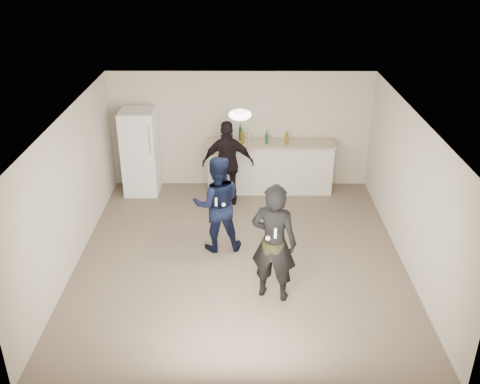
{
  "coord_description": "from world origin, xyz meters",
  "views": [
    {
      "loc": [
        0.04,
        -7.75,
        5.03
      ],
      "look_at": [
        0.0,
        0.2,
        1.15
      ],
      "focal_mm": 40.0,
      "sensor_mm": 36.0,
      "label": 1
    }
  ],
  "objects_px": {
    "shaker": "(228,141)",
    "man": "(217,204)",
    "fridge": "(140,152)",
    "counter": "(270,168)",
    "spectator": "(228,164)",
    "woman": "(274,243)"
  },
  "relations": [
    {
      "from": "counter",
      "to": "spectator",
      "type": "bearing_deg",
      "value": -144.25
    },
    {
      "from": "man",
      "to": "woman",
      "type": "height_order",
      "value": "woman"
    },
    {
      "from": "spectator",
      "to": "man",
      "type": "bearing_deg",
      "value": 84.38
    },
    {
      "from": "fridge",
      "to": "shaker",
      "type": "xyz_separation_m",
      "value": [
        1.82,
        -0.07,
        0.28
      ]
    },
    {
      "from": "counter",
      "to": "fridge",
      "type": "relative_size",
      "value": 1.44
    },
    {
      "from": "spectator",
      "to": "fridge",
      "type": "bearing_deg",
      "value": -17.69
    },
    {
      "from": "man",
      "to": "woman",
      "type": "bearing_deg",
      "value": 115.37
    },
    {
      "from": "counter",
      "to": "man",
      "type": "height_order",
      "value": "man"
    },
    {
      "from": "woman",
      "to": "spectator",
      "type": "distance_m",
      "value": 3.2
    },
    {
      "from": "shaker",
      "to": "spectator",
      "type": "bearing_deg",
      "value": -87.79
    },
    {
      "from": "man",
      "to": "spectator",
      "type": "xyz_separation_m",
      "value": [
        0.14,
        1.72,
        0.02
      ]
    },
    {
      "from": "fridge",
      "to": "counter",
      "type": "bearing_deg",
      "value": 1.48
    },
    {
      "from": "shaker",
      "to": "man",
      "type": "relative_size",
      "value": 0.1
    },
    {
      "from": "man",
      "to": "spectator",
      "type": "height_order",
      "value": "spectator"
    },
    {
      "from": "shaker",
      "to": "man",
      "type": "height_order",
      "value": "man"
    },
    {
      "from": "fridge",
      "to": "woman",
      "type": "distance_m",
      "value": 4.49
    },
    {
      "from": "counter",
      "to": "shaker",
      "type": "distance_m",
      "value": 1.11
    },
    {
      "from": "shaker",
      "to": "spectator",
      "type": "xyz_separation_m",
      "value": [
        0.02,
        -0.49,
        -0.3
      ]
    },
    {
      "from": "man",
      "to": "counter",
      "type": "bearing_deg",
      "value": -120.71
    },
    {
      "from": "spectator",
      "to": "woman",
      "type": "bearing_deg",
      "value": 102.64
    },
    {
      "from": "fridge",
      "to": "man",
      "type": "distance_m",
      "value": 2.84
    },
    {
      "from": "counter",
      "to": "shaker",
      "type": "height_order",
      "value": "shaker"
    }
  ]
}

